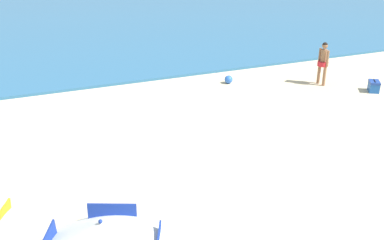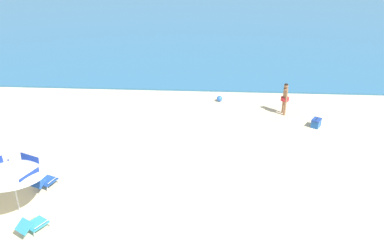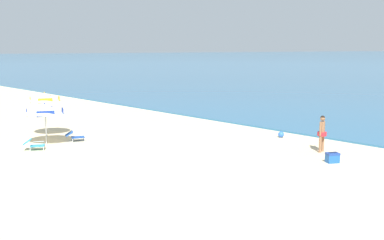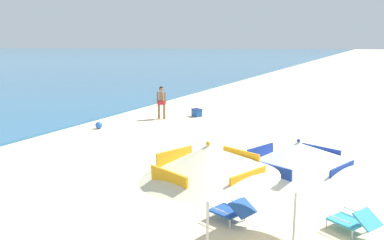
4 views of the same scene
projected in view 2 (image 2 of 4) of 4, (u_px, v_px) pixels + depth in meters
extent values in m
cylinder|color=silver|center=(14.00, 186.00, 13.25)|extent=(0.04, 0.04, 1.92)
cone|color=white|center=(10.00, 168.00, 12.94)|extent=(2.53, 2.56, 0.73)
cube|color=navy|center=(30.00, 159.00, 13.64)|extent=(0.75, 0.35, 0.28)
cube|color=navy|center=(30.00, 177.00, 12.67)|extent=(0.35, 0.75, 0.28)
sphere|color=navy|center=(8.00, 160.00, 12.82)|extent=(0.06, 0.06, 0.06)
cube|color=teal|center=(37.00, 224.00, 12.76)|extent=(0.75, 0.78, 0.04)
cube|color=teal|center=(24.00, 226.00, 12.36)|extent=(0.61, 0.57, 0.27)
cylinder|color=silver|center=(40.00, 219.00, 13.14)|extent=(0.03, 0.03, 0.18)
cylinder|color=silver|center=(50.00, 224.00, 12.90)|extent=(0.03, 0.03, 0.18)
cylinder|color=silver|center=(24.00, 229.00, 12.72)|extent=(0.03, 0.03, 0.18)
cylinder|color=silver|center=(34.00, 235.00, 12.47)|extent=(0.03, 0.03, 0.18)
cylinder|color=silver|center=(30.00, 217.00, 12.85)|extent=(0.30, 0.48, 0.02)
cylinder|color=silver|center=(42.00, 224.00, 12.57)|extent=(0.30, 0.48, 0.02)
cube|color=#1E4799|center=(47.00, 181.00, 14.85)|extent=(0.70, 0.75, 0.04)
cube|color=#1E4799|center=(38.00, 182.00, 14.42)|extent=(0.60, 0.53, 0.25)
cylinder|color=silver|center=(48.00, 178.00, 15.22)|extent=(0.03, 0.03, 0.18)
cylinder|color=silver|center=(59.00, 181.00, 15.04)|extent=(0.03, 0.03, 0.18)
cylinder|color=silver|center=(37.00, 186.00, 14.75)|extent=(0.03, 0.03, 0.18)
cylinder|color=silver|center=(48.00, 189.00, 14.57)|extent=(0.03, 0.03, 0.18)
cylinder|color=silver|center=(41.00, 176.00, 14.90)|extent=(0.22, 0.51, 0.02)
cylinder|color=silver|center=(53.00, 180.00, 14.69)|extent=(0.22, 0.51, 0.02)
cylinder|color=#8C6042|center=(283.00, 105.00, 20.38)|extent=(0.12, 0.12, 0.79)
cylinder|color=#8C6042|center=(285.00, 108.00, 20.13)|extent=(0.12, 0.12, 0.79)
cylinder|color=red|center=(285.00, 99.00, 20.07)|extent=(0.40, 0.40, 0.16)
cylinder|color=#8C6042|center=(285.00, 94.00, 19.95)|extent=(0.22, 0.22, 0.56)
cylinder|color=#8C6042|center=(284.00, 93.00, 20.14)|extent=(0.09, 0.09, 0.59)
cylinder|color=#8C6042|center=(287.00, 96.00, 19.78)|extent=(0.09, 0.09, 0.59)
sphere|color=#8C6042|center=(286.00, 86.00, 19.77)|extent=(0.21, 0.21, 0.21)
sphere|color=black|center=(286.00, 85.00, 19.76)|extent=(0.20, 0.20, 0.20)
cube|color=#1E56A8|center=(316.00, 124.00, 19.09)|extent=(0.54, 0.59, 0.32)
cube|color=navy|center=(317.00, 120.00, 19.00)|extent=(0.55, 0.60, 0.08)
cylinder|color=black|center=(317.00, 119.00, 18.97)|extent=(0.19, 0.30, 0.02)
sphere|color=blue|center=(220.00, 99.00, 21.77)|extent=(0.31, 0.31, 0.31)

